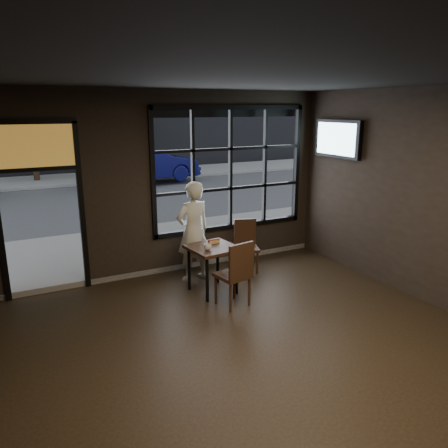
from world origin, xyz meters
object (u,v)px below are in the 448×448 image
chair_near (233,273)px  man (193,232)px  navy_car (145,164)px  cafe_table (213,269)px

chair_near → man: bearing=-95.1°
chair_near → navy_car: (2.11, 11.02, 0.27)m
man → navy_car: bearing=-112.4°
cafe_table → chair_near: (0.05, -0.58, 0.12)m
cafe_table → navy_car: bearing=71.5°
cafe_table → man: size_ratio=0.45×
navy_car → chair_near: bearing=164.1°
chair_near → navy_car: size_ratio=0.25×
navy_car → cafe_table: bearing=163.3°
cafe_table → man: (-0.06, 0.63, 0.48)m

